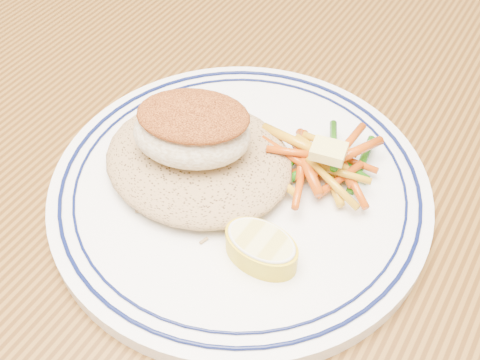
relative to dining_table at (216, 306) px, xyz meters
name	(u,v)px	position (x,y,z in m)	size (l,w,h in m)	color
dining_table	(216,306)	(0.00, 0.00, 0.00)	(1.50, 0.90, 0.75)	#4A2C0E
plate	(240,189)	(0.00, 0.05, 0.11)	(0.30, 0.30, 0.02)	white
rice_pilaf	(198,157)	(-0.04, 0.05, 0.13)	(0.15, 0.14, 0.03)	#99784C
fish_fillet	(192,129)	(-0.04, 0.04, 0.16)	(0.11, 0.09, 0.05)	beige
vegetable_pile	(322,162)	(0.04, 0.09, 0.12)	(0.11, 0.11, 0.03)	#B64209
butter_pat	(329,151)	(0.05, 0.09, 0.15)	(0.03, 0.02, 0.01)	#E8DB71
lemon_wedge	(261,247)	(0.04, 0.00, 0.12)	(0.06, 0.05, 0.02)	yellow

